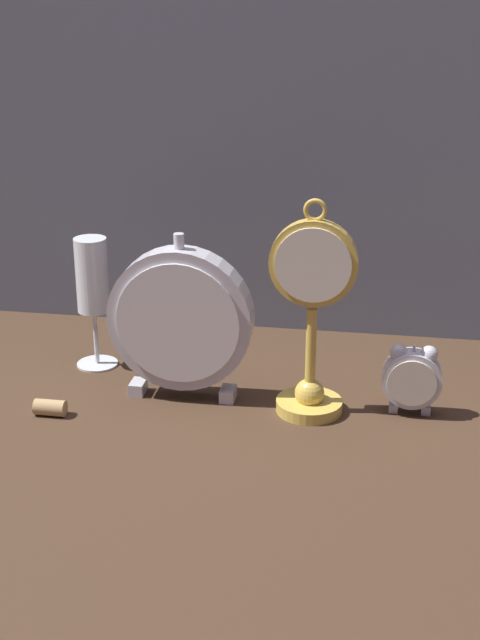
{
  "coord_description": "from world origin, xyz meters",
  "views": [
    {
      "loc": [
        0.19,
        -1.05,
        0.55
      ],
      "look_at": [
        0.0,
        0.08,
        0.1
      ],
      "focal_mm": 50.0,
      "sensor_mm": 36.0,
      "label": 1
    }
  ],
  "objects_px": {
    "alarm_clock_twin_bell": "(412,376)",
    "champagne_flute": "(93,285)",
    "mantel_clock_silver": "(181,320)",
    "wine_cork": "(50,408)",
    "pocket_watch_on_stand": "(312,324)"
  },
  "relations": [
    {
      "from": "pocket_watch_on_stand",
      "to": "alarm_clock_twin_bell",
      "type": "height_order",
      "value": "pocket_watch_on_stand"
    },
    {
      "from": "mantel_clock_silver",
      "to": "wine_cork",
      "type": "distance_m",
      "value": 0.21
    },
    {
      "from": "mantel_clock_silver",
      "to": "wine_cork",
      "type": "relative_size",
      "value": 5.62
    },
    {
      "from": "pocket_watch_on_stand",
      "to": "mantel_clock_silver",
      "type": "height_order",
      "value": "pocket_watch_on_stand"
    },
    {
      "from": "mantel_clock_silver",
      "to": "champagne_flute",
      "type": "relative_size",
      "value": 1.19
    },
    {
      "from": "mantel_clock_silver",
      "to": "champagne_flute",
      "type": "xyz_separation_m",
      "value": [
        -0.15,
        0.09,
        0.01
      ]
    },
    {
      "from": "mantel_clock_silver",
      "to": "wine_cork",
      "type": "bearing_deg",
      "value": -152.86
    },
    {
      "from": "alarm_clock_twin_bell",
      "to": "champagne_flute",
      "type": "bearing_deg",
      "value": 169.69
    },
    {
      "from": "wine_cork",
      "to": "champagne_flute",
      "type": "bearing_deg",
      "value": 86.57
    },
    {
      "from": "pocket_watch_on_stand",
      "to": "champagne_flute",
      "type": "height_order",
      "value": "pocket_watch_on_stand"
    },
    {
      "from": "champagne_flute",
      "to": "alarm_clock_twin_bell",
      "type": "bearing_deg",
      "value": -10.31
    },
    {
      "from": "alarm_clock_twin_bell",
      "to": "mantel_clock_silver",
      "type": "height_order",
      "value": "mantel_clock_silver"
    },
    {
      "from": "alarm_clock_twin_bell",
      "to": "champagne_flute",
      "type": "height_order",
      "value": "champagne_flute"
    },
    {
      "from": "alarm_clock_twin_bell",
      "to": "champagne_flute",
      "type": "relative_size",
      "value": 0.5
    },
    {
      "from": "alarm_clock_twin_bell",
      "to": "champagne_flute",
      "type": "distance_m",
      "value": 0.48
    }
  ]
}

